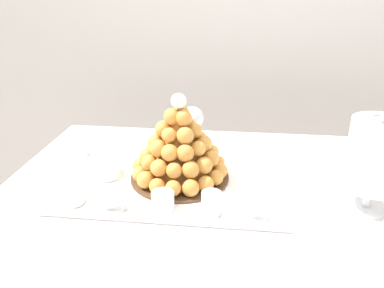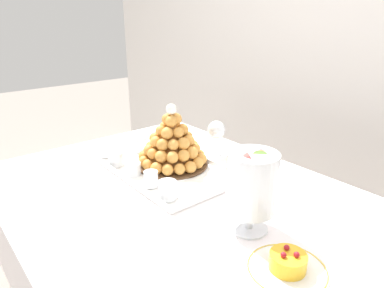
# 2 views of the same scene
# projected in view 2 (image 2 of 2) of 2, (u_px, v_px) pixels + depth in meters

# --- Properties ---
(backdrop_wall) EXTENTS (4.80, 0.10, 2.50)m
(backdrop_wall) POSITION_uv_depth(u_px,v_px,m) (379.00, 28.00, 1.67)
(backdrop_wall) COLOR silver
(backdrop_wall) RESTS_ON ground_plane
(buffet_table) EXTENTS (1.46, 1.02, 0.74)m
(buffet_table) POSITION_uv_depth(u_px,v_px,m) (186.00, 221.00, 1.18)
(buffet_table) COLOR brown
(buffet_table) RESTS_ON ground_plane
(serving_tray) EXTENTS (0.62, 0.35, 0.02)m
(serving_tray) POSITION_uv_depth(u_px,v_px,m) (161.00, 167.00, 1.37)
(serving_tray) COLOR white
(serving_tray) RESTS_ON buffet_table
(croquembouche) EXTENTS (0.28, 0.28, 0.25)m
(croquembouche) POSITION_uv_depth(u_px,v_px,m) (172.00, 143.00, 1.35)
(croquembouche) COLOR #4C331E
(croquembouche) RESTS_ON serving_tray
(dessert_cup_left) EXTENTS (0.06, 0.06, 0.05)m
(dessert_cup_left) POSITION_uv_depth(u_px,v_px,m) (107.00, 151.00, 1.46)
(dessert_cup_left) COLOR silver
(dessert_cup_left) RESTS_ON serving_tray
(dessert_cup_mid_left) EXTENTS (0.06, 0.06, 0.05)m
(dessert_cup_mid_left) POSITION_uv_depth(u_px,v_px,m) (116.00, 159.00, 1.37)
(dessert_cup_mid_left) COLOR silver
(dessert_cup_mid_left) RESTS_ON serving_tray
(dessert_cup_centre) EXTENTS (0.06, 0.06, 0.05)m
(dessert_cup_centre) POSITION_uv_depth(u_px,v_px,m) (133.00, 169.00, 1.29)
(dessert_cup_centre) COLOR silver
(dessert_cup_centre) RESTS_ON serving_tray
(dessert_cup_mid_right) EXTENTS (0.05, 0.05, 0.06)m
(dessert_cup_mid_right) POSITION_uv_depth(u_px,v_px,m) (151.00, 179.00, 1.20)
(dessert_cup_mid_right) COLOR silver
(dessert_cup_mid_right) RESTS_ON serving_tray
(dessert_cup_right) EXTENTS (0.06, 0.06, 0.06)m
(dessert_cup_right) POSITION_uv_depth(u_px,v_px,m) (168.00, 190.00, 1.13)
(dessert_cup_right) COLOR silver
(dessert_cup_right) RESTS_ON serving_tray
(creme_brulee_ramekin) EXTENTS (0.08, 0.08, 0.02)m
(creme_brulee_ramekin) POSITION_uv_depth(u_px,v_px,m) (143.00, 147.00, 1.52)
(creme_brulee_ramekin) COLOR white
(creme_brulee_ramekin) RESTS_ON serving_tray
(macaron_goblet) EXTENTS (0.14, 0.14, 0.25)m
(macaron_goblet) POSITION_uv_depth(u_px,v_px,m) (252.00, 183.00, 0.93)
(macaron_goblet) COLOR white
(macaron_goblet) RESTS_ON buffet_table
(fruit_tart_plate) EXTENTS (0.19, 0.19, 0.06)m
(fruit_tart_plate) POSITION_uv_depth(u_px,v_px,m) (287.00, 266.00, 0.82)
(fruit_tart_plate) COLOR white
(fruit_tart_plate) RESTS_ON buffet_table
(wine_glass) EXTENTS (0.07, 0.07, 0.15)m
(wine_glass) POSITION_uv_depth(u_px,v_px,m) (216.00, 131.00, 1.47)
(wine_glass) COLOR silver
(wine_glass) RESTS_ON buffet_table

